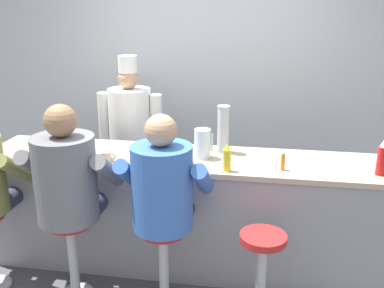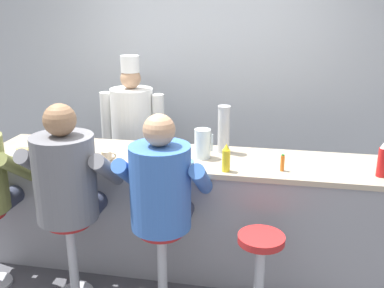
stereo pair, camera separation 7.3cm
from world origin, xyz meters
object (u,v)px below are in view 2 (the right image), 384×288
cup_stack_steel (224,129)px  diner_seated_blue (162,191)px  ketchup_bottle_red (382,160)px  coffee_mug_tan (107,156)px  cereal_bowl (183,164)px  diner_seated_grey (68,181)px  water_pitcher_clear (203,144)px  hot_sauce_bottle_orange (282,163)px  empty_stool_round (260,264)px  breakfast_plate (23,151)px  cook_in_whites_near (133,131)px  mustard_bottle_yellow (226,158)px

cup_stack_steel → diner_seated_blue: (-0.33, -0.74, -0.25)m
ketchup_bottle_red → coffee_mug_tan: ketchup_bottle_red is taller
cup_stack_steel → diner_seated_blue: size_ratio=0.27×
cereal_bowl → diner_seated_grey: size_ratio=0.11×
water_pitcher_clear → ketchup_bottle_red: bearing=-6.6°
cereal_bowl → hot_sauce_bottle_orange: bearing=4.9°
coffee_mug_tan → empty_stool_round: bearing=-18.3°
diner_seated_blue → breakfast_plate: bearing=162.3°
empty_stool_round → cook_in_whites_near: bearing=134.0°
cup_stack_steel → diner_seated_blue: 0.84m
empty_stool_round → cook_in_whites_near: (-1.33, 1.37, 0.47)m
cup_stack_steel → cook_in_whites_near: (-0.97, 0.60, -0.25)m
diner_seated_blue → cook_in_whites_near: size_ratio=0.88×
cereal_bowl → coffee_mug_tan: coffee_mug_tan is taller
breakfast_plate → cup_stack_steel: (1.60, 0.33, 0.18)m
water_pitcher_clear → diner_seated_grey: bearing=-146.9°
cereal_bowl → diner_seated_grey: bearing=-156.4°
diner_seated_grey → empty_stool_round: diner_seated_grey is taller
ketchup_bottle_red → coffee_mug_tan: (-2.01, -0.05, -0.08)m
diner_seated_blue → empty_stool_round: size_ratio=2.23×
diner_seated_grey → empty_stool_round: 1.45m
coffee_mug_tan → empty_stool_round: coffee_mug_tan is taller
mustard_bottle_yellow → cup_stack_steel: (-0.07, 0.42, 0.10)m
hot_sauce_bottle_orange → coffee_mug_tan: size_ratio=1.06×
breakfast_plate → cereal_bowl: (1.35, -0.07, 0.01)m
ketchup_bottle_red → diner_seated_grey: size_ratio=0.18×
breakfast_plate → diner_seated_grey: (0.58, -0.40, -0.05)m
mustard_bottle_yellow → cook_in_whites_near: (-1.04, 1.03, -0.15)m
breakfast_plate → diner_seated_blue: (1.27, -0.40, -0.07)m
ketchup_bottle_red → mustard_bottle_yellow: (-1.08, -0.11, -0.02)m
mustard_bottle_yellow → breakfast_plate: mustard_bottle_yellow is taller
mustard_bottle_yellow → cook_in_whites_near: 1.47m
water_pitcher_clear → diner_seated_grey: (-0.87, -0.57, -0.15)m
water_pitcher_clear → empty_stool_round: 1.01m
diner_seated_grey → empty_stool_round: size_ratio=2.29×
ketchup_bottle_red → cook_in_whites_near: size_ratio=0.16×
breakfast_plate → empty_stool_round: size_ratio=0.41×
mustard_bottle_yellow → hot_sauce_bottle_orange: size_ratio=1.66×
diner_seated_blue → cup_stack_steel: bearing=66.0°
ketchup_bottle_red → hot_sauce_bottle_orange: bearing=-178.2°
cup_stack_steel → empty_stool_round: (0.36, -0.77, -0.71)m
ketchup_bottle_red → breakfast_plate: (-2.75, -0.01, -0.11)m
breakfast_plate → empty_stool_round: breakfast_plate is taller
diner_seated_grey → mustard_bottle_yellow: bearing=16.0°
water_pitcher_clear → diner_seated_blue: size_ratio=0.16×
mustard_bottle_yellow → coffee_mug_tan: bearing=176.8°
breakfast_plate → cup_stack_steel: cup_stack_steel is taller
hot_sauce_bottle_orange → cup_stack_steel: size_ratio=0.33×
diner_seated_blue → coffee_mug_tan: bearing=145.3°
hot_sauce_bottle_orange → coffee_mug_tan: bearing=-178.6°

